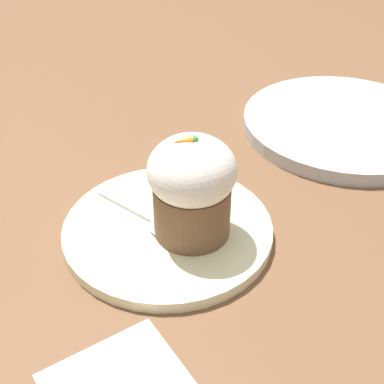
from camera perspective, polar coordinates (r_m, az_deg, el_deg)
ground_plane at (r=0.53m, az=-2.57°, el=-4.50°), size 4.00×4.00×0.00m
dessert_plate at (r=0.52m, az=-2.59°, el=-4.02°), size 0.20×0.20×0.01m
carrot_cake at (r=0.48m, az=-0.00°, el=0.61°), size 0.08×0.08×0.11m
spoon at (r=0.52m, az=-3.33°, el=-3.17°), size 0.10×0.10×0.01m
side_plate at (r=0.72m, az=15.90°, el=6.99°), size 0.26×0.26×0.02m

